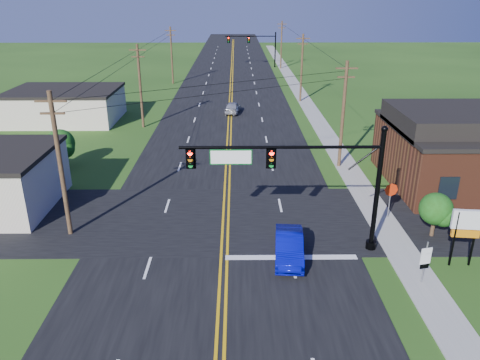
{
  "coord_description": "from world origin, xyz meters",
  "views": [
    {
      "loc": [
        0.87,
        -16.01,
        14.07
      ],
      "look_at": [
        1.11,
        10.0,
        3.6
      ],
      "focal_mm": 35.0,
      "sensor_mm": 36.0,
      "label": 1
    }
  ],
  "objects_px": {
    "signal_mast_main": "(299,174)",
    "blue_car": "(289,247)",
    "stop_sign": "(391,193)",
    "route_sign": "(425,260)",
    "signal_mast_far": "(253,44)"
  },
  "relations": [
    {
      "from": "signal_mast_far",
      "to": "blue_car",
      "type": "xyz_separation_m",
      "value": [
        -0.59,
        -73.04,
        -3.82
      ]
    },
    {
      "from": "route_sign",
      "to": "stop_sign",
      "type": "bearing_deg",
      "value": 71.46
    },
    {
      "from": "signal_mast_main",
      "to": "route_sign",
      "type": "height_order",
      "value": "signal_mast_main"
    },
    {
      "from": "stop_sign",
      "to": "signal_mast_far",
      "type": "bearing_deg",
      "value": 88.81
    },
    {
      "from": "signal_mast_far",
      "to": "route_sign",
      "type": "distance_m",
      "value": 75.88
    },
    {
      "from": "signal_mast_far",
      "to": "blue_car",
      "type": "relative_size",
      "value": 2.48
    },
    {
      "from": "signal_mast_main",
      "to": "stop_sign",
      "type": "height_order",
      "value": "signal_mast_main"
    },
    {
      "from": "signal_mast_main",
      "to": "blue_car",
      "type": "bearing_deg",
      "value": -115.17
    },
    {
      "from": "route_sign",
      "to": "blue_car",
      "type": "bearing_deg",
      "value": 144.58
    },
    {
      "from": "signal_mast_main",
      "to": "route_sign",
      "type": "relative_size",
      "value": 4.61
    },
    {
      "from": "signal_mast_main",
      "to": "stop_sign",
      "type": "xyz_separation_m",
      "value": [
        6.68,
        3.98,
        -2.93
      ]
    },
    {
      "from": "signal_mast_main",
      "to": "route_sign",
      "type": "bearing_deg",
      "value": -30.2
    },
    {
      "from": "blue_car",
      "to": "stop_sign",
      "type": "bearing_deg",
      "value": 39.68
    },
    {
      "from": "stop_sign",
      "to": "blue_car",
      "type": "bearing_deg",
      "value": -151.74
    },
    {
      "from": "blue_car",
      "to": "stop_sign",
      "type": "distance_m",
      "value": 8.82
    }
  ]
}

